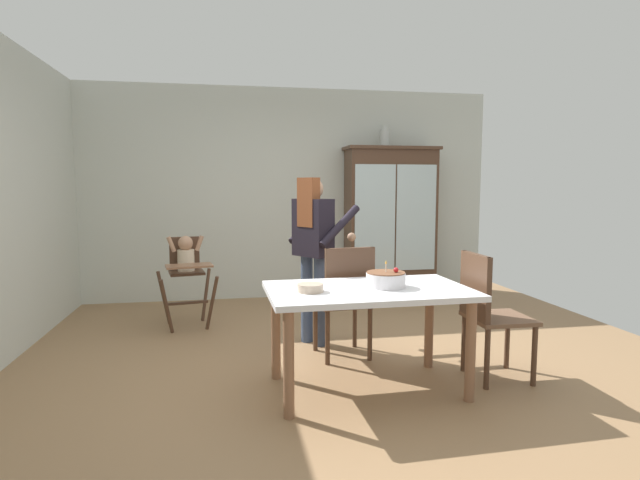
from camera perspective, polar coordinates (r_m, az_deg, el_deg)
ground_plane at (r=4.30m, az=1.22°, el=-13.72°), size 6.24×6.24×0.00m
wall_back at (r=6.64m, az=-3.38°, el=5.18°), size 5.32×0.06×2.70m
china_cabinet at (r=6.68m, az=7.91°, el=1.99°), size 1.20×0.48×1.95m
ceramic_vase at (r=6.67m, az=7.27°, el=11.37°), size 0.13×0.13×0.27m
high_chair_with_toddler at (r=5.39m, az=-14.81°, el=-2.66°), size 0.66×0.76×0.95m
adult_person at (r=4.61m, az=-0.72°, el=0.03°), size 0.67×0.66×1.53m
dining_table at (r=3.63m, az=5.43°, el=-6.96°), size 1.44×0.89×0.74m
birthday_cake at (r=3.65m, az=7.41°, el=-4.42°), size 0.28×0.28×0.19m
serving_bowl at (r=3.46m, az=-1.10°, el=-5.40°), size 0.18×0.18×0.05m
dining_chair_far_side at (r=4.25m, az=2.93°, el=-6.13°), size 0.48×0.48×0.96m
dining_chair_right_end at (r=4.02m, az=18.23°, el=-7.17°), size 0.45×0.45×0.96m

